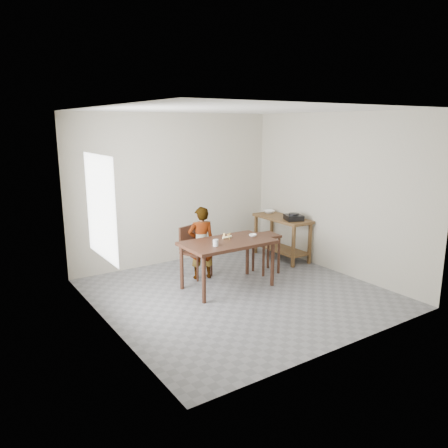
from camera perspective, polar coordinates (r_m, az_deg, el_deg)
floor at (r=6.71m, az=1.92°, el=-9.16°), size 4.00×4.00×0.04m
ceiling at (r=6.23m, az=2.12°, el=14.91°), size 4.00×4.00×0.04m
wall_back at (r=8.03m, az=-6.45°, el=4.58°), size 4.00×0.04×2.70m
wall_front at (r=4.87m, az=16.02°, el=-1.27°), size 4.00×0.04×2.70m
wall_left at (r=5.42m, az=-15.59°, el=0.17°), size 0.04×4.00×2.70m
wall_right at (r=7.67m, az=14.39°, el=3.87°), size 0.04×4.00×2.70m
window_pane at (r=5.60m, az=-15.84°, el=2.11°), size 0.02×1.10×1.30m
dining_table at (r=6.81m, az=0.47°, el=-5.29°), size 1.40×0.80×0.75m
prep_counter at (r=8.35m, az=7.55°, el=-1.78°), size 0.50×1.20×0.80m
child at (r=7.16m, az=-2.99°, el=-2.48°), size 0.51×0.41×1.21m
dining_chair at (r=7.29m, az=-3.61°, el=-3.67°), size 0.52×0.52×0.85m
stool at (r=7.54m, az=5.50°, el=-3.83°), size 0.41×0.41×0.67m
glass_tumbler at (r=6.42m, az=-1.10°, el=-2.47°), size 0.10×0.10×0.10m
small_bowl at (r=6.98m, az=3.76°, el=-1.49°), size 0.15×0.15×0.04m
banana at (r=6.83m, az=0.41°, el=-1.69°), size 0.19×0.15×0.06m
serving_bowl at (r=8.60m, az=5.89°, el=1.62°), size 0.27×0.27×0.06m
gas_burner at (r=8.01m, az=9.08°, el=0.84°), size 0.38×0.38×0.10m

